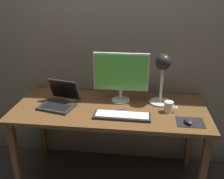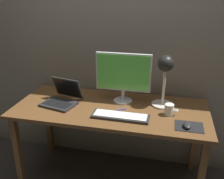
{
  "view_description": "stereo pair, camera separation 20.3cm",
  "coord_description": "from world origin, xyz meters",
  "px_view_note": "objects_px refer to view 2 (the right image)",
  "views": [
    {
      "loc": [
        0.25,
        -1.92,
        1.68
      ],
      "look_at": [
        0.02,
        -0.05,
        0.92
      ],
      "focal_mm": 41.29,
      "sensor_mm": 36.0,
      "label": 1
    },
    {
      "loc": [
        0.45,
        -1.88,
        1.68
      ],
      "look_at": [
        0.02,
        -0.05,
        0.92
      ],
      "focal_mm": 41.29,
      "sensor_mm": 36.0,
      "label": 2
    }
  ],
  "objects_px": {
    "pen": "(118,110)",
    "monitor": "(123,75)",
    "mouse": "(187,125)",
    "coffee_mug": "(169,110)",
    "laptop": "(63,96)",
    "desk_lamp": "(165,72)",
    "keyboard_main": "(120,116)"
  },
  "relations": [
    {
      "from": "laptop",
      "to": "desk_lamp",
      "type": "bearing_deg",
      "value": 9.11
    },
    {
      "from": "pen",
      "to": "monitor",
      "type": "bearing_deg",
      "value": 88.48
    },
    {
      "from": "monitor",
      "to": "keyboard_main",
      "type": "height_order",
      "value": "monitor"
    },
    {
      "from": "keyboard_main",
      "to": "laptop",
      "type": "bearing_deg",
      "value": 163.51
    },
    {
      "from": "monitor",
      "to": "laptop",
      "type": "distance_m",
      "value": 0.55
    },
    {
      "from": "mouse",
      "to": "pen",
      "type": "xyz_separation_m",
      "value": [
        -0.54,
        0.15,
        -0.02
      ]
    },
    {
      "from": "laptop",
      "to": "pen",
      "type": "distance_m",
      "value": 0.5
    },
    {
      "from": "monitor",
      "to": "coffee_mug",
      "type": "distance_m",
      "value": 0.48
    },
    {
      "from": "laptop",
      "to": "mouse",
      "type": "relative_size",
      "value": 3.47
    },
    {
      "from": "laptop",
      "to": "coffee_mug",
      "type": "bearing_deg",
      "value": -1.84
    },
    {
      "from": "pen",
      "to": "mouse",
      "type": "bearing_deg",
      "value": -16.08
    },
    {
      "from": "monitor",
      "to": "mouse",
      "type": "height_order",
      "value": "monitor"
    },
    {
      "from": "monitor",
      "to": "laptop",
      "type": "bearing_deg",
      "value": -165.06
    },
    {
      "from": "desk_lamp",
      "to": "mouse",
      "type": "xyz_separation_m",
      "value": [
        0.19,
        -0.33,
        -0.28
      ]
    },
    {
      "from": "mouse",
      "to": "laptop",
      "type": "bearing_deg",
      "value": 169.01
    },
    {
      "from": "mouse",
      "to": "pen",
      "type": "bearing_deg",
      "value": 163.92
    },
    {
      "from": "pen",
      "to": "laptop",
      "type": "bearing_deg",
      "value": 174.72
    },
    {
      "from": "desk_lamp",
      "to": "pen",
      "type": "distance_m",
      "value": 0.49
    },
    {
      "from": "mouse",
      "to": "coffee_mug",
      "type": "xyz_separation_m",
      "value": [
        -0.13,
        0.17,
        0.03
      ]
    },
    {
      "from": "laptop",
      "to": "coffee_mug",
      "type": "relative_size",
      "value": 3.09
    },
    {
      "from": "coffee_mug",
      "to": "pen",
      "type": "distance_m",
      "value": 0.41
    },
    {
      "from": "laptop",
      "to": "pen",
      "type": "xyz_separation_m",
      "value": [
        0.49,
        -0.05,
        -0.05
      ]
    },
    {
      "from": "monitor",
      "to": "coffee_mug",
      "type": "relative_size",
      "value": 4.32
    },
    {
      "from": "laptop",
      "to": "desk_lamp",
      "type": "height_order",
      "value": "desk_lamp"
    },
    {
      "from": "keyboard_main",
      "to": "mouse",
      "type": "distance_m",
      "value": 0.5
    },
    {
      "from": "keyboard_main",
      "to": "mouse",
      "type": "xyz_separation_m",
      "value": [
        0.49,
        -0.04,
        0.01
      ]
    },
    {
      "from": "mouse",
      "to": "coffee_mug",
      "type": "bearing_deg",
      "value": 127.52
    },
    {
      "from": "laptop",
      "to": "mouse",
      "type": "distance_m",
      "value": 1.05
    },
    {
      "from": "monitor",
      "to": "laptop",
      "type": "height_order",
      "value": "monitor"
    },
    {
      "from": "monitor",
      "to": "mouse",
      "type": "bearing_deg",
      "value": -32.14
    },
    {
      "from": "desk_lamp",
      "to": "keyboard_main",
      "type": "bearing_deg",
      "value": -135.98
    },
    {
      "from": "desk_lamp",
      "to": "mouse",
      "type": "height_order",
      "value": "desk_lamp"
    }
  ]
}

